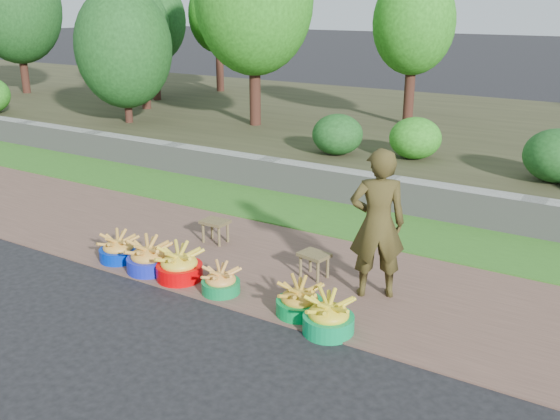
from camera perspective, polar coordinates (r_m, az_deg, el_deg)
The scene contains 15 objects.
ground_plane at distance 6.87m, azimuth -3.86°, elevation -9.29°, with size 120.00×120.00×0.00m, color black.
dirt_shoulder at distance 7.81m, azimuth 1.50°, elevation -5.59°, with size 80.00×2.50×0.02m, color brown.
grass_verge at distance 9.46m, azimuth 7.66°, elevation -1.26°, with size 80.00×1.50×0.04m, color #337120.
retaining_wall at distance 10.13m, azimuth 9.72°, elevation 1.50°, with size 80.00×0.35×0.55m, color gray.
earth_bank at distance 14.66m, azimuth 17.15°, elevation 6.16°, with size 80.00×10.00×0.50m, color #373720.
vegetation at distance 12.75m, azimuth 15.57°, elevation 15.99°, with size 32.38×7.90×4.57m.
basin_a at distance 8.32m, azimuth -14.55°, elevation -3.50°, with size 0.49×0.49×0.37m.
basin_b at distance 7.90m, azimuth -11.92°, elevation -4.35°, with size 0.55×0.55×0.41m.
basin_c at distance 7.61m, azimuth -9.19°, elevation -5.06°, with size 0.56×0.56×0.42m.
basin_d at distance 7.22m, azimuth -5.44°, elevation -6.56°, with size 0.45×0.45×0.33m.
basin_e at distance 6.72m, azimuth 1.78°, elevation -8.33°, with size 0.50×0.50×0.37m.
basin_f at distance 6.41m, azimuth 4.46°, elevation -9.72°, with size 0.53×0.53×0.39m.
stool_left at distance 8.64m, azimuth -5.95°, elevation -1.36°, with size 0.37×0.28×0.32m.
stool_right at distance 7.54m, azimuth 3.14°, elevation -4.42°, with size 0.39×0.33×0.31m.
vendor_woman at distance 6.95m, azimuth 8.90°, elevation -1.25°, with size 0.62×0.41×1.71m, color black.
Camera 1 is at (3.59, -4.90, 3.22)m, focal length 40.00 mm.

